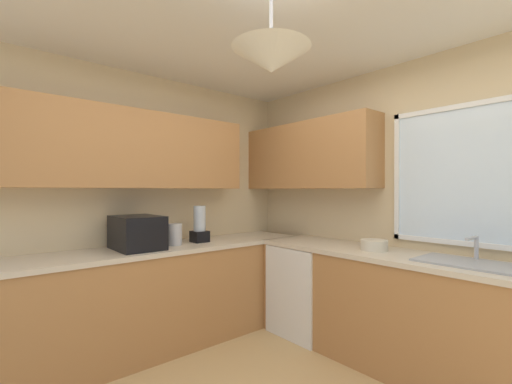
{
  "coord_description": "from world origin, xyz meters",
  "views": [
    {
      "loc": [
        1.38,
        -1.28,
        1.43
      ],
      "look_at": [
        -0.67,
        0.46,
        1.42
      ],
      "focal_mm": 23.96,
      "sensor_mm": 36.0,
      "label": 1
    }
  ],
  "objects": [
    {
      "name": "counter_run_left",
      "position": [
        -1.57,
        0.0,
        0.46
      ],
      "size": [
        0.65,
        3.11,
        0.92
      ],
      "color": "#AD7542",
      "rests_on": "ground_plane"
    },
    {
      "name": "dishwasher",
      "position": [
        -0.91,
        1.35,
        0.44
      ],
      "size": [
        0.6,
        0.6,
        0.87
      ],
      "primitive_type": "cube",
      "color": "white",
      "rests_on": "ground_plane"
    },
    {
      "name": "microwave",
      "position": [
        -1.57,
        -0.14,
        1.06
      ],
      "size": [
        0.48,
        0.36,
        0.29
      ],
      "primitive_type": "cube",
      "color": "black",
      "rests_on": "counter_run_left"
    },
    {
      "name": "room_shell",
      "position": [
        -0.79,
        0.53,
        1.82
      ],
      "size": [
        3.88,
        3.5,
        2.63
      ],
      "color": "beige",
      "rests_on": "ground_plane"
    },
    {
      "name": "blender_appliance",
      "position": [
        -1.57,
        0.49,
        1.08
      ],
      "size": [
        0.15,
        0.15,
        0.36
      ],
      "color": "black",
      "rests_on": "counter_run_left"
    },
    {
      "name": "kettle",
      "position": [
        -1.55,
        0.21,
        1.02
      ],
      "size": [
        0.14,
        0.14,
        0.2
      ],
      "primitive_type": "cylinder",
      "color": "#B7B7BC",
      "rests_on": "counter_run_left"
    },
    {
      "name": "bowl",
      "position": [
        -0.19,
        1.38,
        0.96
      ],
      "size": [
        0.22,
        0.22,
        0.09
      ],
      "primitive_type": "cylinder",
      "color": "beige",
      "rests_on": "counter_run_back"
    },
    {
      "name": "counter_run_back",
      "position": [
        0.21,
        1.38,
        0.46
      ],
      "size": [
        2.97,
        0.65,
        0.92
      ],
      "color": "#AD7542",
      "rests_on": "ground_plane"
    },
    {
      "name": "sink_assembly",
      "position": [
        0.53,
        1.39,
        0.93
      ],
      "size": [
        0.65,
        0.4,
        0.19
      ],
      "color": "#9EA0A5",
      "rests_on": "counter_run_back"
    }
  ]
}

